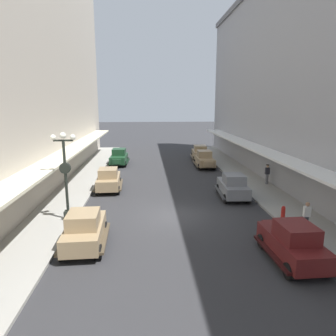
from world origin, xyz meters
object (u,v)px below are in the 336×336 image
(lamp_post_with_clock, at_px, (65,173))
(pedestrian_0, at_px, (306,217))
(parked_car_4, at_px, (85,228))
(parked_car_5, at_px, (233,186))
(parked_car_3, at_px, (119,157))
(parked_car_0, at_px, (204,159))
(parked_car_6, at_px, (200,152))
(pedestrian_1, at_px, (267,174))
(parked_car_2, at_px, (109,179))
(fire_hydrant, at_px, (283,212))
(parked_car_1, at_px, (293,242))

(lamp_post_with_clock, relative_size, pedestrian_0, 3.15)
(parked_car_4, bearing_deg, parked_car_5, 37.83)
(parked_car_3, distance_m, parked_car_5, 16.27)
(parked_car_0, bearing_deg, pedestrian_0, -82.96)
(parked_car_5, xyz_separation_m, lamp_post_with_clock, (-11.06, -3.89, 2.04))
(parked_car_4, relative_size, parked_car_6, 1.00)
(parked_car_6, relative_size, lamp_post_with_clock, 0.84)
(lamp_post_with_clock, xyz_separation_m, pedestrian_1, (14.92, 7.10, -1.97))
(pedestrian_0, bearing_deg, parked_car_2, 141.11)
(lamp_post_with_clock, distance_m, fire_hydrant, 13.01)
(parked_car_6, distance_m, fire_hydrant, 20.59)
(parked_car_1, xyz_separation_m, lamp_post_with_clock, (-11.09, 5.52, 2.04))
(parked_car_0, relative_size, pedestrian_0, 2.60)
(parked_car_6, relative_size, pedestrian_1, 2.59)
(parked_car_3, distance_m, pedestrian_0, 22.98)
(parked_car_1, height_order, pedestrian_0, parked_car_1)
(parked_car_3, distance_m, lamp_post_with_clock, 17.26)
(parked_car_1, height_order, parked_car_3, same)
(parked_car_5, bearing_deg, pedestrian_1, 39.72)
(parked_car_5, bearing_deg, parked_car_6, 89.21)
(parked_car_1, distance_m, fire_hydrant, 4.91)
(parked_car_2, height_order, pedestrian_0, parked_car_2)
(lamp_post_with_clock, distance_m, pedestrian_1, 16.64)
(parked_car_5, bearing_deg, parked_car_2, 164.02)
(parked_car_2, xyz_separation_m, pedestrian_1, (13.32, 0.50, 0.07))
(parked_car_2, xyz_separation_m, lamp_post_with_clock, (-1.60, -6.60, 2.04))
(fire_hydrant, distance_m, pedestrian_1, 8.32)
(parked_car_1, distance_m, pedestrian_1, 13.19)
(parked_car_6, bearing_deg, pedestrian_0, -85.14)
(parked_car_2, height_order, pedestrian_1, parked_car_2)
(parked_car_2, relative_size, parked_car_3, 1.00)
(pedestrian_0, distance_m, pedestrian_1, 9.99)
(parked_car_1, relative_size, pedestrian_1, 2.57)
(parked_car_5, distance_m, pedestrian_1, 5.02)
(parked_car_0, bearing_deg, fire_hydrant, -83.69)
(parked_car_2, bearing_deg, pedestrian_0, -38.89)
(parked_car_1, bearing_deg, parked_car_6, 89.57)
(parked_car_4, xyz_separation_m, fire_hydrant, (11.11, 2.50, -0.38))
(parked_car_1, distance_m, parked_car_4, 9.68)
(parked_car_2, distance_m, parked_car_5, 9.84)
(parked_car_6, relative_size, pedestrian_0, 2.63)
(parked_car_6, bearing_deg, parked_car_1, -90.43)
(parked_car_5, distance_m, parked_car_6, 15.73)
(parked_car_4, bearing_deg, parked_car_3, 90.35)
(parked_car_0, height_order, parked_car_1, same)
(lamp_post_with_clock, bearing_deg, parked_car_4, -64.30)
(parked_car_1, xyz_separation_m, parked_car_5, (-0.03, 9.41, 0.00))
(parked_car_4, bearing_deg, lamp_post_with_clock, 115.70)
(parked_car_0, distance_m, lamp_post_with_clock, 18.68)
(parked_car_3, height_order, lamp_post_with_clock, lamp_post_with_clock)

